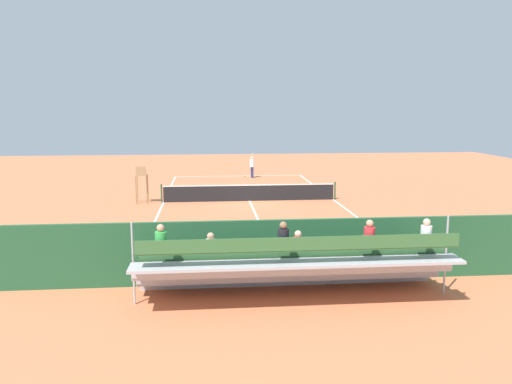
{
  "coord_description": "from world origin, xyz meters",
  "views": [
    {
      "loc": [
        2.39,
        29.29,
        5.46
      ],
      "look_at": [
        0.0,
        4.0,
        1.2
      ],
      "focal_mm": 35.72,
      "sensor_mm": 36.0,
      "label": 1
    }
  ],
  "objects_px": {
    "tennis_net": "(250,193)",
    "umpire_chair": "(141,180)",
    "equipment_bag": "(309,269)",
    "bleacher_stand": "(297,264)",
    "tennis_racket": "(247,176)",
    "courtside_bench": "(361,255)",
    "tennis_player": "(252,165)",
    "tennis_ball_near": "(264,180)"
  },
  "relations": [
    {
      "from": "tennis_ball_near",
      "to": "tennis_player",
      "type": "bearing_deg",
      "value": -65.92
    },
    {
      "from": "tennis_net",
      "to": "umpire_chair",
      "type": "relative_size",
      "value": 4.81
    },
    {
      "from": "equipment_bag",
      "to": "tennis_racket",
      "type": "distance_m",
      "value": 24.07
    },
    {
      "from": "tennis_racket",
      "to": "tennis_ball_near",
      "type": "height_order",
      "value": "tennis_ball_near"
    },
    {
      "from": "tennis_net",
      "to": "umpire_chair",
      "type": "distance_m",
      "value": 6.25
    },
    {
      "from": "tennis_net",
      "to": "bleacher_stand",
      "type": "height_order",
      "value": "bleacher_stand"
    },
    {
      "from": "bleacher_stand",
      "to": "tennis_player",
      "type": "distance_m",
      "value": 25.3
    },
    {
      "from": "tennis_net",
      "to": "bleacher_stand",
      "type": "xyz_separation_m",
      "value": [
        -0.1,
        15.39,
        0.49
      ]
    },
    {
      "from": "umpire_chair",
      "to": "courtside_bench",
      "type": "height_order",
      "value": "umpire_chair"
    },
    {
      "from": "equipment_bag",
      "to": "tennis_racket",
      "type": "height_order",
      "value": "equipment_bag"
    },
    {
      "from": "equipment_bag",
      "to": "tennis_ball_near",
      "type": "bearing_deg",
      "value": -92.33
    },
    {
      "from": "courtside_bench",
      "to": "tennis_ball_near",
      "type": "relative_size",
      "value": 27.27
    },
    {
      "from": "tennis_player",
      "to": "tennis_racket",
      "type": "bearing_deg",
      "value": -65.27
    },
    {
      "from": "equipment_bag",
      "to": "tennis_ball_near",
      "type": "distance_m",
      "value": 21.66
    },
    {
      "from": "tennis_net",
      "to": "equipment_bag",
      "type": "bearing_deg",
      "value": 93.71
    },
    {
      "from": "tennis_net",
      "to": "tennis_ball_near",
      "type": "height_order",
      "value": "tennis_net"
    },
    {
      "from": "umpire_chair",
      "to": "tennis_racket",
      "type": "relative_size",
      "value": 3.92
    },
    {
      "from": "bleacher_stand",
      "to": "tennis_racket",
      "type": "height_order",
      "value": "bleacher_stand"
    },
    {
      "from": "equipment_bag",
      "to": "tennis_player",
      "type": "bearing_deg",
      "value": -90.35
    },
    {
      "from": "bleacher_stand",
      "to": "courtside_bench",
      "type": "bearing_deg",
      "value": -140.17
    },
    {
      "from": "equipment_bag",
      "to": "tennis_racket",
      "type": "xyz_separation_m",
      "value": [
        0.22,
        -24.07,
        -0.16
      ]
    },
    {
      "from": "courtside_bench",
      "to": "tennis_player",
      "type": "distance_m",
      "value": 23.22
    },
    {
      "from": "courtside_bench",
      "to": "equipment_bag",
      "type": "bearing_deg",
      "value": 4.14
    },
    {
      "from": "tennis_player",
      "to": "umpire_chair",
      "type": "bearing_deg",
      "value": 54.2
    },
    {
      "from": "umpire_chair",
      "to": "tennis_player",
      "type": "distance_m",
      "value": 12.33
    },
    {
      "from": "umpire_chair",
      "to": "equipment_bag",
      "type": "height_order",
      "value": "umpire_chair"
    },
    {
      "from": "equipment_bag",
      "to": "tennis_net",
      "type": "bearing_deg",
      "value": -86.29
    },
    {
      "from": "bleacher_stand",
      "to": "courtside_bench",
      "type": "distance_m",
      "value": 3.34
    },
    {
      "from": "tennis_net",
      "to": "umpire_chair",
      "type": "height_order",
      "value": "umpire_chair"
    },
    {
      "from": "courtside_bench",
      "to": "equipment_bag",
      "type": "xyz_separation_m",
      "value": [
        1.77,
        0.13,
        -0.38
      ]
    },
    {
      "from": "bleacher_stand",
      "to": "tennis_ball_near",
      "type": "height_order",
      "value": "bleacher_stand"
    },
    {
      "from": "tennis_player",
      "to": "tennis_ball_near",
      "type": "distance_m",
      "value": 2.06
    },
    {
      "from": "bleacher_stand",
      "to": "tennis_player",
      "type": "relative_size",
      "value": 4.7
    },
    {
      "from": "bleacher_stand",
      "to": "tennis_player",
      "type": "height_order",
      "value": "bleacher_stand"
    },
    {
      "from": "tennis_player",
      "to": "tennis_racket",
      "type": "xyz_separation_m",
      "value": [
        0.36,
        -0.78,
        -1.0
      ]
    },
    {
      "from": "tennis_player",
      "to": "bleacher_stand",
      "type": "bearing_deg",
      "value": 87.93
    },
    {
      "from": "courtside_bench",
      "to": "tennis_player",
      "type": "bearing_deg",
      "value": -85.97
    },
    {
      "from": "tennis_player",
      "to": "courtside_bench",
      "type": "bearing_deg",
      "value": 94.03
    },
    {
      "from": "bleacher_stand",
      "to": "umpire_chair",
      "type": "relative_size",
      "value": 4.23
    },
    {
      "from": "tennis_net",
      "to": "courtside_bench",
      "type": "height_order",
      "value": "tennis_net"
    },
    {
      "from": "tennis_net",
      "to": "tennis_ball_near",
      "type": "distance_m",
      "value": 8.44
    },
    {
      "from": "umpire_chair",
      "to": "courtside_bench",
      "type": "bearing_deg",
      "value": 123.89
    }
  ]
}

